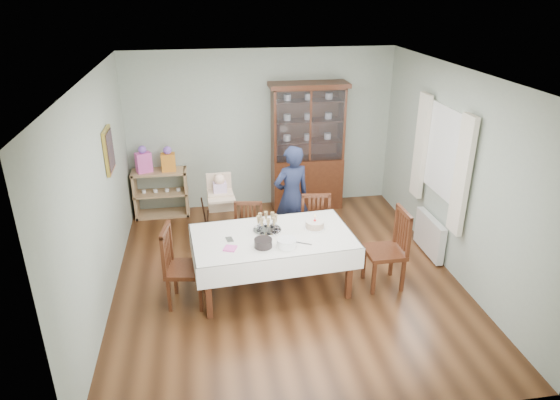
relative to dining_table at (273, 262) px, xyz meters
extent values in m
plane|color=#593319|center=(0.21, 0.22, -0.38)|extent=(5.00, 5.00, 0.00)
plane|color=#9EAA99|center=(0.21, 2.72, 0.97)|extent=(4.50, 0.00, 4.50)
plane|color=#9EAA99|center=(-2.04, 0.22, 0.97)|extent=(0.00, 5.00, 5.00)
plane|color=#9EAA99|center=(2.46, 0.22, 0.97)|extent=(0.00, 5.00, 5.00)
plane|color=white|center=(0.21, 0.22, 2.32)|extent=(5.00, 5.00, 0.00)
cube|color=#482212|center=(0.00, 0.00, 0.34)|extent=(1.98, 1.19, 0.06)
cube|color=silver|center=(0.00, 0.00, 0.37)|extent=(2.08, 1.30, 0.01)
cube|color=#482212|center=(0.96, 2.48, 0.07)|extent=(1.20, 0.45, 0.90)
cube|color=white|center=(0.96, 2.29, 1.12)|extent=(1.12, 0.01, 1.16)
cube|color=#482212|center=(0.96, 2.48, 1.76)|extent=(1.30, 0.48, 0.07)
cube|color=tan|center=(-1.54, 2.50, -0.36)|extent=(0.90, 0.38, 0.04)
cube|color=tan|center=(-1.54, 2.50, 0.02)|extent=(0.90, 0.38, 0.03)
cube|color=tan|center=(-1.54, 2.50, 0.40)|extent=(0.90, 0.38, 0.04)
cube|color=tan|center=(-1.96, 2.50, 0.02)|extent=(0.04, 0.38, 0.80)
cube|color=tan|center=(-1.12, 2.50, 0.02)|extent=(0.04, 0.38, 0.80)
cube|color=gold|center=(-2.01, 1.02, 1.27)|extent=(0.04, 0.48, 0.58)
cube|color=white|center=(2.43, 0.52, 1.17)|extent=(0.04, 1.02, 1.22)
cube|color=silver|center=(2.37, -0.10, 1.07)|extent=(0.07, 0.30, 1.55)
cube|color=silver|center=(2.37, 1.14, 1.07)|extent=(0.07, 0.30, 1.55)
cube|color=white|center=(2.37, 0.52, -0.08)|extent=(0.10, 0.80, 0.55)
cube|color=#482212|center=(-0.26, 0.56, 0.03)|extent=(0.47, 0.47, 0.05)
cube|color=#482212|center=(-0.23, 0.74, 0.28)|extent=(0.39, 0.10, 0.48)
cube|color=#482212|center=(0.70, 0.55, 0.06)|extent=(0.48, 0.48, 0.05)
cube|color=#482212|center=(0.72, 0.74, 0.32)|extent=(0.41, 0.09, 0.51)
cube|color=#482212|center=(-1.08, -0.16, 0.09)|extent=(0.53, 0.53, 0.05)
cube|color=#482212|center=(-1.29, -0.12, 0.37)|extent=(0.11, 0.44, 0.54)
cube|color=#482212|center=(1.43, -0.16, 0.10)|extent=(0.48, 0.48, 0.05)
cube|color=#482212|center=(1.64, -0.15, 0.39)|extent=(0.05, 0.45, 0.56)
imported|color=#161B32|center=(0.44, 1.13, 0.39)|extent=(0.65, 0.53, 1.56)
cube|color=tan|center=(-0.58, 1.34, 0.33)|extent=(0.38, 0.34, 0.26)
cube|color=tan|center=(-0.58, 1.34, 0.54)|extent=(0.37, 0.08, 0.30)
cube|color=tan|center=(-0.58, 1.34, 0.41)|extent=(0.39, 0.19, 0.03)
cube|color=#CCACD1|center=(-0.58, 1.34, 0.50)|extent=(0.20, 0.16, 0.19)
sphere|color=beige|center=(-0.58, 1.34, 0.65)|extent=(0.16, 0.16, 0.16)
cylinder|color=silver|center=(-0.05, 0.14, 0.38)|extent=(0.36, 0.36, 0.01)
torus|color=silver|center=(-0.05, 0.14, 0.39)|extent=(0.36, 0.36, 0.01)
cylinder|color=white|center=(0.56, 0.11, 0.38)|extent=(0.28, 0.28, 0.02)
cylinder|color=brown|center=(0.56, 0.11, 0.43)|extent=(0.24, 0.24, 0.09)
cylinder|color=silver|center=(0.56, 0.11, 0.48)|extent=(0.24, 0.24, 0.01)
cylinder|color=#F24C4C|center=(0.56, 0.11, 0.52)|extent=(0.01, 0.01, 0.07)
sphere|color=yellow|center=(0.56, 0.11, 0.56)|extent=(0.02, 0.02, 0.02)
cylinder|color=black|center=(-0.15, -0.27, 0.43)|extent=(0.28, 0.28, 0.10)
cylinder|color=white|center=(0.12, -0.31, 0.43)|extent=(0.25, 0.25, 0.10)
cube|color=#E353AD|center=(-0.55, -0.26, 0.39)|extent=(0.18, 0.18, 0.02)
cube|color=silver|center=(0.31, -0.26, 0.38)|extent=(0.26, 0.16, 0.01)
cube|color=#E353AD|center=(-1.76, 2.48, 0.58)|extent=(0.28, 0.24, 0.33)
sphere|color=#E533B2|center=(-1.76, 2.48, 0.80)|extent=(0.13, 0.13, 0.13)
cube|color=orange|center=(-1.37, 2.48, 0.56)|extent=(0.23, 0.17, 0.29)
sphere|color=#E533B2|center=(-1.37, 2.48, 0.77)|extent=(0.14, 0.14, 0.14)
camera|label=1|loc=(-0.78, -5.47, 3.28)|focal=32.00mm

